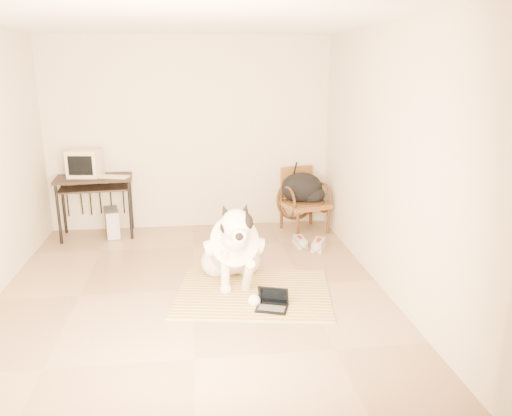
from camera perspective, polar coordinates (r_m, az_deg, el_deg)
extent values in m
plane|color=#97785C|center=(5.39, -7.18, -9.23)|extent=(4.50, 4.50, 0.00)
plane|color=white|center=(4.91, -8.32, 20.65)|extent=(4.50, 4.50, 0.00)
plane|color=beige|center=(7.20, -7.61, 8.31)|extent=(4.50, 0.00, 4.50)
plane|color=beige|center=(2.80, -7.95, -3.56)|extent=(4.50, 0.00, 4.50)
plane|color=beige|center=(5.34, 14.35, 5.38)|extent=(0.00, 4.50, 4.50)
cube|color=#AF7318|center=(4.83, -0.62, -12.15)|extent=(1.60, 0.50, 0.02)
cube|color=#447334|center=(5.04, -0.47, -10.87)|extent=(1.60, 0.50, 0.02)
cube|color=#5C437E|center=(5.26, -0.34, -9.69)|extent=(1.60, 0.50, 0.02)
cube|color=gold|center=(5.48, -0.21, -8.60)|extent=(1.60, 0.50, 0.02)
cube|color=tan|center=(5.70, -0.09, -7.60)|extent=(1.60, 0.50, 0.02)
sphere|color=white|center=(5.64, -4.57, -6.16)|extent=(0.34, 0.34, 0.34)
sphere|color=white|center=(5.67, -1.24, -5.97)|extent=(0.34, 0.34, 0.34)
ellipsoid|color=white|center=(5.63, -2.89, -5.86)|extent=(0.42, 0.38, 0.34)
ellipsoid|color=white|center=(5.36, -2.67, -4.35)|extent=(0.45, 0.80, 0.74)
cylinder|color=white|center=(5.37, -2.69, -4.30)|extent=(0.53, 0.68, 0.68)
sphere|color=white|center=(5.10, -2.41, -3.45)|extent=(0.29, 0.29, 0.29)
sphere|color=white|center=(4.94, -2.28, -1.92)|extent=(0.31, 0.31, 0.31)
ellipsoid|color=black|center=(4.94, -1.73, -1.66)|extent=(0.24, 0.27, 0.23)
cylinder|color=white|center=(4.82, -2.07, -2.95)|extent=(0.14, 0.17, 0.13)
sphere|color=black|center=(4.74, -1.93, -3.29)|extent=(0.08, 0.08, 0.08)
cone|color=black|center=(4.95, -3.57, -0.38)|extent=(0.15, 0.16, 0.20)
cone|color=black|center=(4.98, -1.22, -0.28)|extent=(0.16, 0.16, 0.20)
torus|color=silver|center=(5.06, -2.39, -2.94)|extent=(0.28, 0.15, 0.25)
cylinder|color=white|center=(5.19, -3.55, -7.12)|extent=(0.10, 0.14, 0.47)
cylinder|color=white|center=(5.10, -0.92, -7.85)|extent=(0.11, 0.43, 0.48)
sphere|color=white|center=(5.25, -3.48, -9.23)|extent=(0.12, 0.12, 0.12)
sphere|color=white|center=(4.98, -0.22, -10.56)|extent=(0.13, 0.13, 0.13)
cone|color=black|center=(5.96, -3.39, -6.09)|extent=(0.24, 0.47, 0.12)
cube|color=black|center=(4.91, 1.82, -11.40)|extent=(0.35, 0.30, 0.02)
cube|color=#49494B|center=(4.90, 1.80, -11.35)|extent=(0.28, 0.20, 0.00)
cube|color=black|center=(4.93, 1.98, -9.94)|extent=(0.31, 0.17, 0.20)
cube|color=black|center=(4.92, 1.97, -9.95)|extent=(0.27, 0.14, 0.17)
cube|color=black|center=(7.12, -18.06, 3.26)|extent=(1.06, 0.65, 0.03)
cube|color=black|center=(7.09, -18.05, 2.15)|extent=(0.93, 0.53, 0.02)
cylinder|color=black|center=(7.05, -21.63, -0.72)|extent=(0.04, 0.04, 0.81)
cylinder|color=black|center=(7.50, -21.12, 0.28)|extent=(0.04, 0.04, 0.81)
cylinder|color=black|center=(6.96, -14.17, -0.28)|extent=(0.04, 0.04, 0.81)
cylinder|color=black|center=(7.41, -14.11, 0.70)|extent=(0.04, 0.04, 0.81)
cube|color=beige|center=(7.17, -18.94, 4.89)|extent=(0.45, 0.44, 0.36)
cube|color=black|center=(6.99, -19.45, 4.59)|extent=(0.32, 0.06, 0.26)
cube|color=beige|center=(6.99, -15.98, 3.46)|extent=(0.43, 0.26, 0.03)
cube|color=#49494B|center=(7.20, -16.12, -1.61)|extent=(0.26, 0.44, 0.39)
cube|color=silver|center=(7.01, -15.99, -2.09)|extent=(0.16, 0.05, 0.37)
cube|color=brown|center=(7.11, 5.60, 0.43)|extent=(0.73, 0.72, 0.06)
cylinder|color=#341D0E|center=(7.10, 5.61, 0.74)|extent=(0.55, 0.55, 0.04)
cube|color=brown|center=(7.27, 4.64, 3.02)|extent=(0.50, 0.19, 0.45)
cylinder|color=#341D0E|center=(6.85, 4.77, -2.01)|extent=(0.04, 0.04, 0.37)
cylinder|color=#341D0E|center=(7.27, 2.93, -0.93)|extent=(0.04, 0.04, 0.37)
cylinder|color=#341D0E|center=(7.09, 8.24, -1.50)|extent=(0.04, 0.04, 0.37)
cylinder|color=#341D0E|center=(7.49, 6.27, -0.50)|extent=(0.04, 0.04, 0.37)
ellipsoid|color=black|center=(7.09, 5.26, 2.31)|extent=(0.59, 0.48, 0.43)
ellipsoid|color=black|center=(7.06, 6.44, 1.47)|extent=(0.36, 0.30, 0.25)
cube|color=silver|center=(6.64, 5.05, -4.14)|extent=(0.15, 0.31, 0.03)
cube|color=gray|center=(6.63, 5.06, -3.80)|extent=(0.14, 0.30, 0.10)
cube|color=maroon|center=(6.61, 5.07, -3.47)|extent=(0.06, 0.16, 0.02)
cube|color=silver|center=(6.54, 7.13, -4.50)|extent=(0.26, 0.35, 0.03)
cube|color=gray|center=(6.53, 7.15, -4.14)|extent=(0.25, 0.34, 0.10)
cube|color=maroon|center=(6.51, 7.16, -3.78)|extent=(0.12, 0.17, 0.02)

